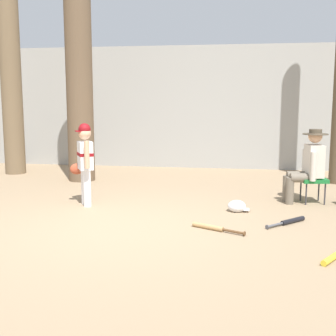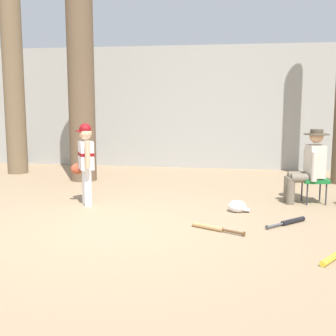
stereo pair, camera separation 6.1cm
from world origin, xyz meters
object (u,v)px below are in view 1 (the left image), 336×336
at_px(young_ballplayer, 85,159).
at_px(batting_helmet_white, 237,206).
at_px(tree_near_player, 79,78).
at_px(seated_spectator, 308,164).
at_px(bat_wood_tan, 212,227).
at_px(folding_stool, 313,181).
at_px(bat_yellow_trainer, 335,256).
at_px(tree_far_left, 11,74).
at_px(bat_black_composite, 290,221).

bearing_deg(young_ballplayer, batting_helmet_white, -0.95).
relative_size(tree_near_player, seated_spectator, 4.07).
bearing_deg(bat_wood_tan, folding_stool, 49.91).
distance_m(folding_stool, bat_yellow_trainer, 2.70).
height_order(young_ballplayer, folding_stool, young_ballplayer).
relative_size(bat_wood_tan, batting_helmet_white, 2.17).
distance_m(tree_far_left, bat_yellow_trainer, 7.98).
bearing_deg(batting_helmet_white, seated_spectator, 34.62).
bearing_deg(seated_spectator, folding_stool, 8.93).
relative_size(young_ballplayer, seated_spectator, 1.09).
height_order(bat_black_composite, bat_wood_tan, same).
bearing_deg(seated_spectator, bat_yellow_trainer, -91.57).
bearing_deg(tree_far_left, bat_wood_tan, -39.03).
relative_size(young_ballplayer, batting_helmet_white, 4.04).
bearing_deg(tree_near_player, young_ballplayer, -68.78).
xyz_separation_m(tree_near_player, tree_far_left, (-1.81, 0.62, 0.14)).
distance_m(bat_yellow_trainer, batting_helmet_white, 2.16).
relative_size(tree_far_left, batting_helmet_white, 15.60).
distance_m(young_ballplayer, bat_black_composite, 3.24).
bearing_deg(bat_wood_tan, bat_black_composite, 24.08).
bearing_deg(bat_black_composite, young_ballplayer, 168.96).
bearing_deg(folding_stool, young_ballplayer, -168.31).
xyz_separation_m(seated_spectator, bat_wood_tan, (-1.43, -1.80, -0.61)).
bearing_deg(young_ballplayer, tree_near_player, 111.22).
bearing_deg(folding_stool, batting_helmet_white, -147.08).
distance_m(tree_near_player, bat_yellow_trainer, 6.24).
distance_m(seated_spectator, bat_black_composite, 1.52).
distance_m(tree_near_player, batting_helmet_white, 4.38).
relative_size(seated_spectator, bat_black_composite, 2.09).
bearing_deg(young_ballplayer, bat_wood_tan, -27.17).
relative_size(tree_near_player, folding_stool, 10.68).
xyz_separation_m(young_ballplayer, tree_far_left, (-2.64, 2.76, 1.49)).
height_order(bat_black_composite, batting_helmet_white, batting_helmet_white).
bearing_deg(bat_wood_tan, young_ballplayer, 152.83).
distance_m(folding_stool, bat_wood_tan, 2.39).
xyz_separation_m(folding_stool, batting_helmet_white, (-1.21, -0.78, -0.28)).
height_order(tree_near_player, tree_far_left, tree_far_left).
xyz_separation_m(young_ballplayer, seated_spectator, (3.50, 0.73, -0.10)).
xyz_separation_m(bat_yellow_trainer, batting_helmet_white, (-1.04, 1.89, 0.05)).
bearing_deg(tree_far_left, bat_black_composite, -30.35).
bearing_deg(bat_wood_tan, batting_helmet_white, 73.07).
bearing_deg(bat_black_composite, seated_spectator, 73.41).
bearing_deg(bat_black_composite, tree_near_player, 145.11).
bearing_deg(tree_near_player, bat_black_composite, -34.89).
xyz_separation_m(seated_spectator, tree_far_left, (-6.14, 2.03, 1.59)).
height_order(tree_near_player, bat_wood_tan, tree_near_player).
xyz_separation_m(tree_far_left, bat_yellow_trainer, (6.07, -4.68, -2.20)).
xyz_separation_m(tree_near_player, bat_yellow_trainer, (4.26, -4.06, -2.06)).
height_order(young_ballplayer, bat_yellow_trainer, young_ballplayer).
relative_size(folding_stool, seated_spectator, 0.38).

